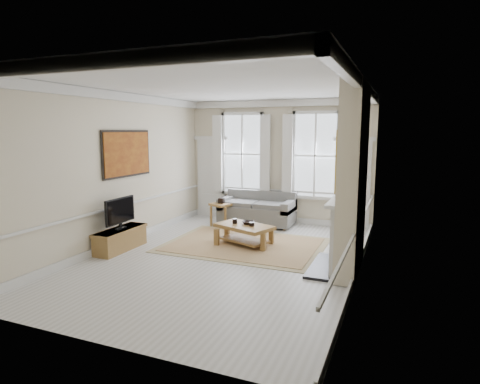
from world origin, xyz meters
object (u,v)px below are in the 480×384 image
at_px(sofa, 258,211).
at_px(coffee_table, 244,228).
at_px(tv_stand, 121,239).
at_px(side_table, 221,207).

distance_m(sofa, coffee_table, 2.14).
distance_m(coffee_table, tv_stand, 2.71).
relative_size(sofa, side_table, 3.05).
xyz_separation_m(side_table, tv_stand, (-1.07, -2.90, -0.27)).
bearing_deg(side_table, sofa, 32.39).
height_order(sofa, tv_stand, sofa).
distance_m(sofa, side_table, 1.02).
distance_m(sofa, tv_stand, 3.95).
xyz_separation_m(side_table, coffee_table, (1.28, -1.56, -0.11)).
distance_m(side_table, tv_stand, 3.10).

